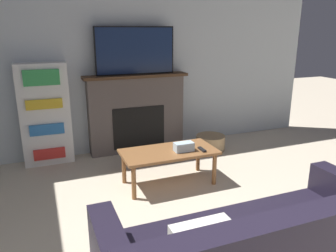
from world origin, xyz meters
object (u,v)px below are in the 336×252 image
storage_basket (210,143)px  fireplace (137,113)px  bookshelf (45,114)px  coffee_table (169,155)px  tv (135,51)px

storage_basket → fireplace: bearing=158.1°
bookshelf → coffee_table: bearing=-43.5°
tv → bookshelf: 1.48m
fireplace → tv: bearing=-90.0°
tv → storage_basket: (1.02, -0.39, -1.35)m
storage_basket → tv: bearing=159.1°
coffee_table → bookshelf: (-1.27, 1.21, 0.31)m
bookshelf → storage_basket: 2.38m
fireplace → storage_basket: bearing=-21.9°
fireplace → bookshelf: bookshelf is taller
tv → coffee_table: (0.02, -1.21, -1.11)m
fireplace → bookshelf: (-1.26, -0.02, 0.10)m
coffee_table → bookshelf: size_ratio=0.81×
tv → bookshelf: tv is taller
bookshelf → fireplace: bearing=1.0°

